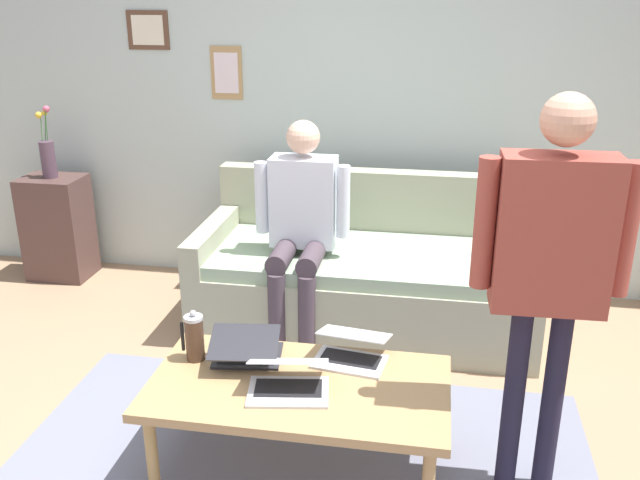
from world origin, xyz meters
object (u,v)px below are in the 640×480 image
laptop_left (247,351)px  flower_vase (48,155)px  couch (366,276)px  french_press (194,337)px  person_seated (301,219)px  person_standing (551,253)px  laptop_center (288,381)px  laptop_right (351,352)px  coffee_table (299,391)px  side_shelf (58,228)px

laptop_left → flower_vase: size_ratio=0.72×
couch → french_press: size_ratio=8.29×
flower_vase → person_seated: 1.97m
french_press → person_standing: person_standing is taller
laptop_center → laptop_left: bearing=-40.9°
couch → flower_vase: flower_vase is taller
laptop_right → flower_vase: flower_vase is taller
laptop_right → person_seated: size_ratio=0.27×
laptop_left → laptop_right: bearing=-169.9°
flower_vase → laptop_left: bearing=138.6°
coffee_table → laptop_left: 0.31m
laptop_left → laptop_right: size_ratio=1.01×
couch → laptop_left: 1.34m
couch → side_shelf: size_ratio=2.72×
laptop_center → person_seated: (0.20, -1.25, 0.27)m
french_press → person_seated: 1.13m
couch → laptop_right: size_ratio=5.74×
side_shelf → person_standing: bearing=150.4°
couch → laptop_right: bearing=93.2°
laptop_left → french_press: french_press is taller
laptop_left → side_shelf: (1.84, -1.62, -0.09)m
laptop_right → side_shelf: size_ratio=0.47×
coffee_table → person_standing: person_standing is taller
flower_vase → person_seated: bearing=163.0°
side_shelf → person_standing: (-3.06, 1.74, 0.69)m
coffee_table → laptop_right: bearing=-130.5°
coffee_table → laptop_center: 0.11m
laptop_left → laptop_center: bearing=139.1°
laptop_center → person_seated: bearing=-81.1°
laptop_center → side_shelf: (2.08, -1.83, -0.09)m
flower_vase → person_seated: person_seated is taller
laptop_center → side_shelf: bearing=-41.3°
couch → laptop_center: couch is taller
person_seated → side_shelf: bearing=-16.9°
laptop_center → laptop_right: laptop_center is taller
laptop_left → laptop_right: laptop_left is taller
laptop_center → laptop_right: 0.36m
side_shelf → person_standing: 3.59m
couch → coffee_table: (0.13, 1.42, 0.07)m
coffee_table → person_standing: size_ratio=0.77×
coffee_table → person_standing: (-0.95, -0.03, 0.68)m
side_shelf → flower_vase: bearing=-79.6°
laptop_center → person_standing: size_ratio=0.22×
person_standing → laptop_left: bearing=-5.5°
laptop_center → laptop_right: size_ratio=1.06×
couch → laptop_left: (0.39, 1.28, 0.16)m
side_shelf → french_press: bearing=134.4°
french_press → side_shelf: side_shelf is taller
french_press → laptop_center: bearing=159.3°
french_press → side_shelf: size_ratio=0.33×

